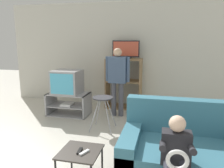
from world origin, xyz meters
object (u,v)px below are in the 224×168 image
at_px(tv_stand, 69,104).
at_px(remote_control_white, 84,152).
at_px(television_main, 67,82).
at_px(remote_control_black, 80,151).
at_px(media_shelf, 124,83).
at_px(folding_stool, 103,103).
at_px(couch, 185,152).
at_px(television_flat, 126,50).
at_px(person_seated_child, 176,154).
at_px(person_standing_adult, 117,76).
at_px(snack_table, 80,154).

relative_size(tv_stand, remote_control_white, 6.34).
height_order(television_main, remote_control_black, television_main).
distance_m(media_shelf, folding_stool, 1.46).
relative_size(remote_control_white, couch, 0.09).
bearing_deg(media_shelf, television_main, -144.27).
bearing_deg(couch, remote_control_white, -155.90).
bearing_deg(media_shelf, television_flat, 35.35).
bearing_deg(media_shelf, person_seated_child, -70.27).
height_order(folding_stool, remote_control_white, folding_stool).
bearing_deg(folding_stool, remote_control_black, -83.71).
distance_m(tv_stand, person_seated_child, 3.21).
bearing_deg(tv_stand, television_flat, 36.45).
relative_size(television_main, remote_control_black, 4.18).
xyz_separation_m(person_standing_adult, person_seated_child, (1.14, -2.48, -0.35)).
bearing_deg(tv_stand, remote_control_white, -61.34).
xyz_separation_m(folding_stool, remote_control_white, (0.24, -1.60, -0.12)).
bearing_deg(television_main, snack_table, -61.95).
bearing_deg(television_main, person_standing_adult, 8.98).
distance_m(couch, person_seated_child, 0.66).
bearing_deg(remote_control_white, folding_stool, 122.02).
bearing_deg(media_shelf, snack_table, -89.12).
xyz_separation_m(television_flat, snack_table, (0.01, -3.04, -1.08)).
xyz_separation_m(folding_stool, person_seated_child, (1.24, -1.66, 0.02)).
distance_m(remote_control_black, person_standing_adult, 2.45).
height_order(tv_stand, snack_table, tv_stand).
height_order(snack_table, person_seated_child, person_seated_child).
height_order(television_flat, folding_stool, television_flat).
height_order(media_shelf, folding_stool, media_shelf).
bearing_deg(person_seated_child, television_flat, 108.93).
xyz_separation_m(tv_stand, remote_control_black, (1.16, -2.21, 0.16)).
relative_size(television_main, snack_table, 1.29).
height_order(tv_stand, person_seated_child, person_seated_child).
height_order(remote_control_black, couch, couch).
height_order(folding_stool, couch, couch).
bearing_deg(folding_stool, person_seated_child, -53.31).
bearing_deg(remote_control_black, person_seated_child, -10.91).
bearing_deg(person_seated_child, tv_stand, 134.06).
bearing_deg(snack_table, remote_control_white, -28.11).
bearing_deg(remote_control_white, person_seated_child, 20.02).
bearing_deg(television_flat, folding_stool, -96.15).
distance_m(television_flat, person_standing_adult, 0.85).
relative_size(snack_table, remote_control_black, 3.24).
xyz_separation_m(television_main, remote_control_black, (1.18, -2.22, -0.35)).
relative_size(folding_stool, remote_control_black, 4.43).
bearing_deg(television_main, television_flat, 35.71).
distance_m(tv_stand, remote_control_black, 2.50).
xyz_separation_m(remote_control_black, couch, (1.22, 0.49, -0.12)).
bearing_deg(person_seated_child, folding_stool, 126.69).
height_order(television_flat, remote_control_black, television_flat).
height_order(television_main, folding_stool, television_main).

